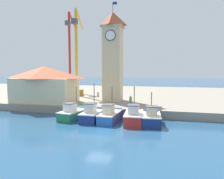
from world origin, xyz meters
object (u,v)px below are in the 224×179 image
object	(u,v)px
fishing_boat_center	(151,118)
dock_worker_near_tower	(64,99)
port_crane_far	(77,63)
fishing_boat_left_outer	(93,114)
fishing_boat_mid_left	(134,116)
warehouse_left	(45,84)
port_crane_near	(70,61)
clock_tower	(113,55)
fishing_boat_far_left	(74,113)
fishing_boat_left_inner	(110,115)
dock_worker_along_quay	(131,101)

from	to	relation	value
fishing_boat_center	dock_worker_near_tower	size ratio (longest dim) A/B	2.78
fishing_boat_center	port_crane_far	size ratio (longest dim) A/B	0.26
fishing_boat_left_outer	fishing_boat_mid_left	xyz separation A→B (m)	(5.15, 0.02, 0.03)
warehouse_left	port_crane_far	world-z (taller)	port_crane_far
port_crane_near	clock_tower	bearing A→B (deg)	-43.09
fishing_boat_far_left	dock_worker_near_tower	size ratio (longest dim) A/B	3.12
fishing_boat_far_left	warehouse_left	distance (m)	9.95
fishing_boat_left_outer	fishing_boat_left_inner	distance (m)	2.26
fishing_boat_mid_left	warehouse_left	world-z (taller)	warehouse_left
fishing_boat_far_left	dock_worker_near_tower	distance (m)	4.93
fishing_boat_mid_left	warehouse_left	bearing A→B (deg)	159.00
fishing_boat_left_inner	fishing_boat_far_left	bearing A→B (deg)	177.58
clock_tower	fishing_boat_left_outer	bearing A→B (deg)	-90.01
fishing_boat_left_inner	port_crane_far	distance (m)	20.28
fishing_boat_center	port_crane_far	distance (m)	23.53
fishing_boat_far_left	fishing_boat_left_outer	xyz separation A→B (m)	(2.68, -0.32, 0.05)
fishing_boat_center	port_crane_far	bearing A→B (deg)	135.53
warehouse_left	clock_tower	bearing A→B (deg)	22.68
fishing_boat_center	clock_tower	distance (m)	14.94
fishing_boat_left_inner	fishing_boat_center	xyz separation A→B (m)	(4.96, -0.26, 0.02)
fishing_boat_left_outer	dock_worker_along_quay	world-z (taller)	fishing_boat_left_outer
fishing_boat_far_left	clock_tower	world-z (taller)	clock_tower
fishing_boat_left_outer	port_crane_far	size ratio (longest dim) A/B	0.28
fishing_boat_center	port_crane_far	world-z (taller)	port_crane_far
clock_tower	dock_worker_along_quay	distance (m)	9.74
port_crane_far	dock_worker_along_quay	distance (m)	17.90
fishing_boat_far_left	port_crane_near	size ratio (longest dim) A/B	0.27
warehouse_left	port_crane_near	distance (m)	18.14
fishing_boat_far_left	fishing_boat_left_outer	distance (m)	2.70
port_crane_near	dock_worker_near_tower	world-z (taller)	port_crane_near
fishing_boat_left_outer	warehouse_left	world-z (taller)	warehouse_left
dock_worker_near_tower	dock_worker_along_quay	xyz separation A→B (m)	(9.79, 0.58, 0.00)
fishing_boat_left_outer	fishing_boat_left_inner	world-z (taller)	fishing_boat_left_outer
fishing_boat_mid_left	warehouse_left	xyz separation A→B (m)	(-15.36, 5.90, 3.24)
clock_tower	dock_worker_along_quay	size ratio (longest dim) A/B	10.01
fishing_boat_center	fishing_boat_left_inner	bearing A→B (deg)	176.96
fishing_boat_center	warehouse_left	distance (m)	18.74
fishing_boat_left_inner	port_crane_far	xyz separation A→B (m)	(-11.09, 15.50, 6.93)
clock_tower	warehouse_left	size ratio (longest dim) A/B	1.60
port_crane_near	port_crane_far	xyz separation A→B (m)	(5.01, -7.53, -0.78)
fishing_boat_left_inner	clock_tower	xyz separation A→B (m)	(-2.26, 10.07, 8.04)
fishing_boat_center	dock_worker_near_tower	world-z (taller)	fishing_boat_center
clock_tower	warehouse_left	world-z (taller)	clock_tower
fishing_boat_far_left	fishing_boat_left_outer	world-z (taller)	fishing_boat_left_outer
port_crane_far	dock_worker_near_tower	xyz separation A→B (m)	(3.05, -11.65, -5.74)
fishing_boat_center	port_crane_near	size ratio (longest dim) A/B	0.24
fishing_boat_mid_left	dock_worker_near_tower	distance (m)	11.68
fishing_boat_left_outer	dock_worker_near_tower	xyz separation A→B (m)	(-5.79, 3.96, 1.16)
fishing_boat_center	port_crane_near	xyz separation A→B (m)	(-21.06, 23.28, 7.68)
fishing_boat_mid_left	port_crane_far	world-z (taller)	port_crane_far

